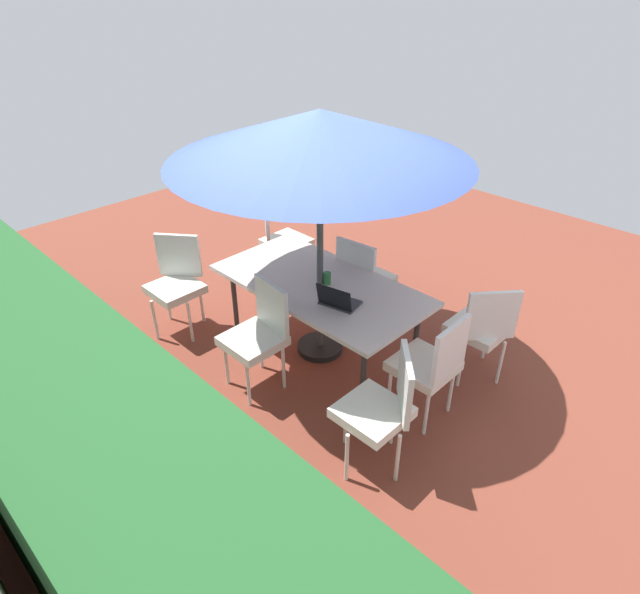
{
  "coord_description": "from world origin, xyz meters",
  "views": [
    {
      "loc": [
        -2.94,
        2.99,
        3.19
      ],
      "look_at": [
        0.0,
        0.0,
        0.6
      ],
      "focal_mm": 30.06,
      "sensor_mm": 36.0,
      "label": 1
    }
  ],
  "objects_px": {
    "chair_south": "(363,276)",
    "chair_northwest": "(382,406)",
    "chair_southwest": "(482,326)",
    "chair_southeast": "(281,238)",
    "chair_north": "(259,332)",
    "chair_west": "(431,363)",
    "laptop": "(338,301)",
    "cup": "(327,278)",
    "chair_northeast": "(176,280)",
    "patio_umbrella": "(320,137)",
    "dining_table": "(320,288)"
  },
  "relations": [
    {
      "from": "chair_west",
      "to": "chair_north",
      "type": "bearing_deg",
      "value": -63.44
    },
    {
      "from": "patio_umbrella",
      "to": "chair_south",
      "type": "bearing_deg",
      "value": -87.6
    },
    {
      "from": "chair_west",
      "to": "chair_south",
      "type": "distance_m",
      "value": 1.45
    },
    {
      "from": "chair_northeast",
      "to": "chair_southwest",
      "type": "distance_m",
      "value": 2.93
    },
    {
      "from": "chair_northeast",
      "to": "chair_south",
      "type": "bearing_deg",
      "value": 9.29
    },
    {
      "from": "chair_south",
      "to": "chair_southeast",
      "type": "distance_m",
      "value": 1.26
    },
    {
      "from": "patio_umbrella",
      "to": "chair_southwest",
      "type": "xyz_separation_m",
      "value": [
        -1.27,
        -0.7,
        -1.51
      ]
    },
    {
      "from": "dining_table",
      "to": "cup",
      "type": "height_order",
      "value": "cup"
    },
    {
      "from": "chair_west",
      "to": "chair_north",
      "type": "xyz_separation_m",
      "value": [
        1.28,
        0.68,
        0.0
      ]
    },
    {
      "from": "chair_south",
      "to": "chair_north",
      "type": "relative_size",
      "value": 1.0
    },
    {
      "from": "chair_west",
      "to": "chair_south",
      "type": "relative_size",
      "value": 1.0
    },
    {
      "from": "chair_southwest",
      "to": "chair_southeast",
      "type": "xyz_separation_m",
      "value": [
        2.56,
        0.03,
        0.0
      ]
    },
    {
      "from": "chair_northwest",
      "to": "chair_west",
      "type": "distance_m",
      "value": 0.65
    },
    {
      "from": "chair_north",
      "to": "laptop",
      "type": "height_order",
      "value": "chair_north"
    },
    {
      "from": "dining_table",
      "to": "chair_southeast",
      "type": "height_order",
      "value": "chair_southeast"
    },
    {
      "from": "chair_west",
      "to": "laptop",
      "type": "bearing_deg",
      "value": -82.85
    },
    {
      "from": "chair_northwest",
      "to": "chair_north",
      "type": "height_order",
      "value": "same"
    },
    {
      "from": "chair_southwest",
      "to": "chair_southeast",
      "type": "distance_m",
      "value": 2.56
    },
    {
      "from": "laptop",
      "to": "cup",
      "type": "distance_m",
      "value": 0.38
    },
    {
      "from": "chair_northwest",
      "to": "chair_southwest",
      "type": "height_order",
      "value": "same"
    },
    {
      "from": "chair_south",
      "to": "chair_north",
      "type": "bearing_deg",
      "value": 83.03
    },
    {
      "from": "chair_northwest",
      "to": "chair_south",
      "type": "height_order",
      "value": "same"
    },
    {
      "from": "chair_west",
      "to": "cup",
      "type": "xyz_separation_m",
      "value": [
        1.2,
        -0.07,
        0.26
      ]
    },
    {
      "from": "dining_table",
      "to": "chair_northwest",
      "type": "relative_size",
      "value": 2.03
    },
    {
      "from": "dining_table",
      "to": "chair_west",
      "type": "height_order",
      "value": "chair_west"
    },
    {
      "from": "chair_south",
      "to": "chair_northwest",
      "type": "bearing_deg",
      "value": 127.86
    },
    {
      "from": "chair_northwest",
      "to": "chair_northeast",
      "type": "relative_size",
      "value": 1.0
    },
    {
      "from": "chair_northeast",
      "to": "chair_southeast",
      "type": "bearing_deg",
      "value": 52.0
    },
    {
      "from": "chair_northwest",
      "to": "chair_south",
      "type": "xyz_separation_m",
      "value": [
        1.31,
        -1.32,
        0.0
      ]
    },
    {
      "from": "chair_northeast",
      "to": "chair_north",
      "type": "height_order",
      "value": "same"
    },
    {
      "from": "patio_umbrella",
      "to": "chair_southeast",
      "type": "distance_m",
      "value": 2.09
    },
    {
      "from": "chair_northeast",
      "to": "cup",
      "type": "height_order",
      "value": "chair_northeast"
    },
    {
      "from": "chair_northwest",
      "to": "chair_west",
      "type": "height_order",
      "value": "same"
    },
    {
      "from": "chair_west",
      "to": "chair_north",
      "type": "relative_size",
      "value": 1.0
    },
    {
      "from": "chair_west",
      "to": "chair_south",
      "type": "height_order",
      "value": "same"
    },
    {
      "from": "patio_umbrella",
      "to": "cup",
      "type": "bearing_deg",
      "value": -146.91
    },
    {
      "from": "chair_northeast",
      "to": "chair_north",
      "type": "bearing_deg",
      "value": -37.66
    },
    {
      "from": "chair_northeast",
      "to": "chair_southeast",
      "type": "xyz_separation_m",
      "value": [
        -0.0,
        -1.38,
        0.0
      ]
    },
    {
      "from": "patio_umbrella",
      "to": "cup",
      "type": "xyz_separation_m",
      "value": [
        -0.05,
        -0.04,
        -1.26
      ]
    },
    {
      "from": "chair_south",
      "to": "chair_southeast",
      "type": "bearing_deg",
      "value": -7.97
    },
    {
      "from": "dining_table",
      "to": "chair_west",
      "type": "xyz_separation_m",
      "value": [
        -1.25,
        0.03,
        -0.15
      ]
    },
    {
      "from": "laptop",
      "to": "dining_table",
      "type": "bearing_deg",
      "value": -36.72
    },
    {
      "from": "patio_umbrella",
      "to": "chair_southeast",
      "type": "bearing_deg",
      "value": -27.42
    },
    {
      "from": "chair_southwest",
      "to": "chair_north",
      "type": "xyz_separation_m",
      "value": [
        1.3,
        1.41,
        0.0
      ]
    },
    {
      "from": "laptop",
      "to": "cup",
      "type": "height_order",
      "value": "laptop"
    },
    {
      "from": "chair_southeast",
      "to": "cup",
      "type": "relative_size",
      "value": 8.63
    },
    {
      "from": "chair_southwest",
      "to": "chair_southeast",
      "type": "bearing_deg",
      "value": -49.27
    },
    {
      "from": "dining_table",
      "to": "chair_west",
      "type": "bearing_deg",
      "value": 178.5
    },
    {
      "from": "chair_southwest",
      "to": "laptop",
      "type": "xyz_separation_m",
      "value": [
        0.9,
        0.86,
        0.25
      ]
    },
    {
      "from": "laptop",
      "to": "chair_north",
      "type": "bearing_deg",
      "value": 40.57
    }
  ]
}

